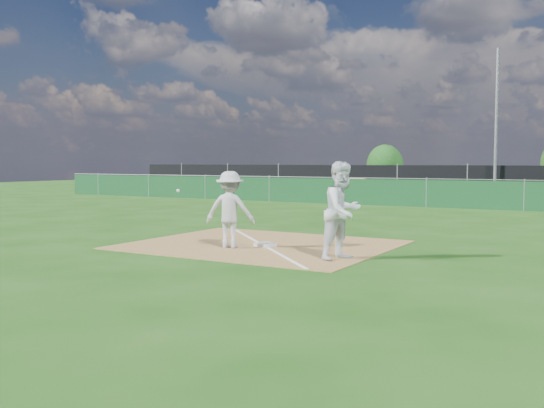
{
  "coord_description": "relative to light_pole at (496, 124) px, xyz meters",
  "views": [
    {
      "loc": [
        7.47,
        -11.34,
        2.0
      ],
      "look_at": [
        0.3,
        1.0,
        1.0
      ],
      "focal_mm": 40.0,
      "sensor_mm": 36.0,
      "label": 1
    }
  ],
  "objects": [
    {
      "name": "ground",
      "position": [
        -1.5,
        -12.7,
        -4.0
      ],
      "size": [
        90.0,
        90.0,
        0.0
      ],
      "primitive_type": "plane",
      "color": "#19470F",
      "rests_on": "ground"
    },
    {
      "name": "infield_dirt",
      "position": [
        -1.5,
        -21.7,
        -3.99
      ],
      "size": [
        6.0,
        5.0,
        0.02
      ],
      "primitive_type": "cube",
      "color": "olive",
      "rests_on": "ground"
    },
    {
      "name": "foul_line",
      "position": [
        -1.5,
        -21.7,
        -3.98
      ],
      "size": [
        5.01,
        5.01,
        0.01
      ],
      "primitive_type": "cube",
      "rotation": [
        0.0,
        0.0,
        0.79
      ],
      "color": "white",
      "rests_on": "infield_dirt"
    },
    {
      "name": "green_fence",
      "position": [
        -1.5,
        -7.7,
        -3.4
      ],
      "size": [
        44.0,
        0.05,
        1.2
      ],
      "primitive_type": "cube",
      "color": "#113E1D",
      "rests_on": "ground"
    },
    {
      "name": "dirt_mound",
      "position": [
        -6.5,
        -4.2,
        -3.42
      ],
      "size": [
        3.38,
        2.6,
        1.17
      ],
      "primitive_type": "ellipsoid",
      "color": "#A3894E",
      "rests_on": "ground"
    },
    {
      "name": "black_fence",
      "position": [
        -1.5,
        0.3,
        -3.1
      ],
      "size": [
        46.0,
        0.04,
        1.8
      ],
      "primitive_type": "cube",
      "color": "black",
      "rests_on": "ground"
    },
    {
      "name": "parking_lot",
      "position": [
        -1.5,
        5.3,
        -4.0
      ],
      "size": [
        46.0,
        9.0,
        0.01
      ],
      "primitive_type": "cube",
      "color": "black",
      "rests_on": "ground"
    },
    {
      "name": "light_pole",
      "position": [
        0.0,
        0.0,
        0.0
      ],
      "size": [
        0.16,
        0.16,
        8.0
      ],
      "primitive_type": "cylinder",
      "color": "slate",
      "rests_on": "ground"
    },
    {
      "name": "first_base",
      "position": [
        -1.23,
        -21.95,
        -3.94
      ],
      "size": [
        0.5,
        0.5,
        0.08
      ],
      "primitive_type": "cube",
      "rotation": [
        0.0,
        0.0,
        -0.3
      ],
      "color": "silver",
      "rests_on": "infield_dirt"
    },
    {
      "name": "play_at_first",
      "position": [
        -1.82,
        -22.55,
        -3.1
      ],
      "size": [
        1.96,
        0.97,
        1.76
      ],
      "color": "silver",
      "rests_on": "infield_dirt"
    },
    {
      "name": "runner",
      "position": [
        1.06,
        -22.74,
        -3.0
      ],
      "size": [
        1.03,
        1.17,
        2.0
      ],
      "primitive_type": "imported",
      "rotation": [
        0.0,
        0.0,
        1.24
      ],
      "color": "silver",
      "rests_on": "ground"
    },
    {
      "name": "car_left",
      "position": [
        -6.73,
        4.55,
        -3.24
      ],
      "size": [
        4.59,
        2.3,
        1.5
      ],
      "primitive_type": "imported",
      "rotation": [
        0.0,
        0.0,
        1.69
      ],
      "color": "#B6BABF",
      "rests_on": "parking_lot"
    },
    {
      "name": "car_mid",
      "position": [
        -3.76,
        5.03,
        -3.18
      ],
      "size": [
        5.18,
        2.85,
        1.62
      ],
      "primitive_type": "imported",
      "rotation": [
        0.0,
        0.0,
        1.81
      ],
      "color": "black",
      "rests_on": "parking_lot"
    },
    {
      "name": "tree_left",
      "position": [
        -10.06,
        10.92,
        -2.29
      ],
      "size": [
        2.81,
        2.81,
        3.33
      ],
      "color": "#382316",
      "rests_on": "ground"
    }
  ]
}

